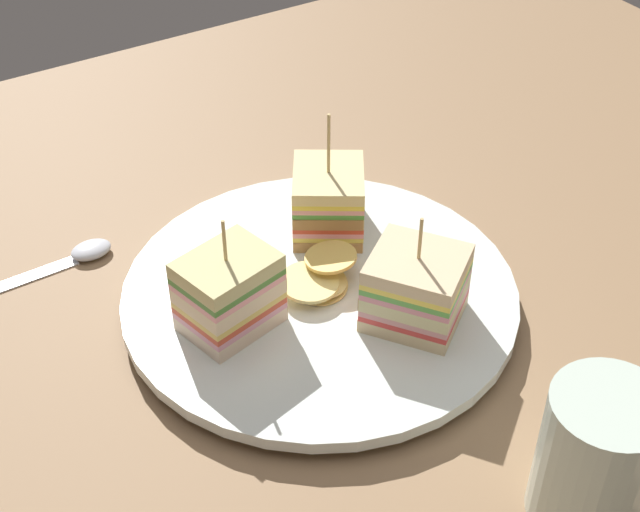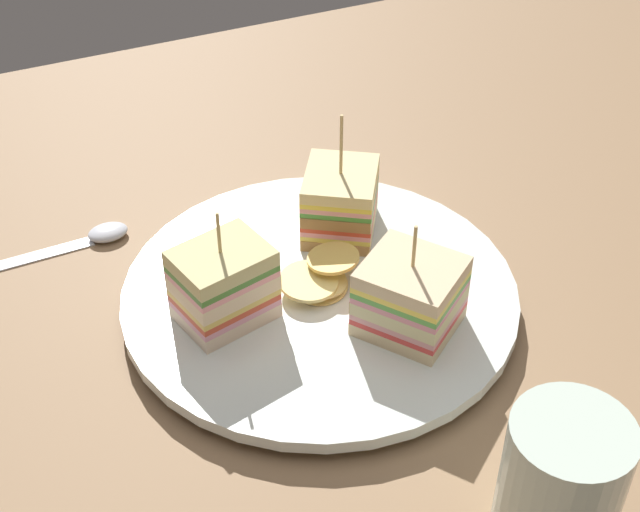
{
  "view_description": "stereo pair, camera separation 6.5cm",
  "coord_description": "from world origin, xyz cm",
  "px_view_note": "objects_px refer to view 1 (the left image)",
  "views": [
    {
      "loc": [
        26.24,
        42.71,
        45.52
      ],
      "look_at": [
        0.0,
        0.0,
        4.72
      ],
      "focal_mm": 51.82,
      "sensor_mm": 36.0,
      "label": 1
    },
    {
      "loc": [
        20.54,
        45.73,
        45.52
      ],
      "look_at": [
        0.0,
        0.0,
        4.72
      ],
      "focal_mm": 51.82,
      "sensor_mm": 36.0,
      "label": 2
    }
  ],
  "objects_px": {
    "sandwich_wedge_0": "(328,201)",
    "drinking_glass": "(594,467)",
    "plate": "(320,295)",
    "sandwich_wedge_1": "(229,293)",
    "chip_pile": "(318,274)",
    "sandwich_wedge_2": "(415,288)",
    "spoon": "(63,261)"
  },
  "relations": [
    {
      "from": "sandwich_wedge_0",
      "to": "plate",
      "type": "bearing_deg",
      "value": -4.45
    },
    {
      "from": "plate",
      "to": "drinking_glass",
      "type": "height_order",
      "value": "drinking_glass"
    },
    {
      "from": "chip_pile",
      "to": "sandwich_wedge_1",
      "type": "bearing_deg",
      "value": 3.16
    },
    {
      "from": "chip_pile",
      "to": "drinking_glass",
      "type": "bearing_deg",
      "value": 99.19
    },
    {
      "from": "chip_pile",
      "to": "plate",
      "type": "bearing_deg",
      "value": 83.9
    },
    {
      "from": "sandwich_wedge_1",
      "to": "sandwich_wedge_2",
      "type": "xyz_separation_m",
      "value": [
        -0.11,
        0.06,
        -0.0
      ]
    },
    {
      "from": "sandwich_wedge_2",
      "to": "plate",
      "type": "bearing_deg",
      "value": -2.74
    },
    {
      "from": "sandwich_wedge_1",
      "to": "spoon",
      "type": "bearing_deg",
      "value": 103.17
    },
    {
      "from": "sandwich_wedge_1",
      "to": "sandwich_wedge_2",
      "type": "bearing_deg",
      "value": -42.02
    },
    {
      "from": "chip_pile",
      "to": "spoon",
      "type": "relative_size",
      "value": 0.49
    },
    {
      "from": "plate",
      "to": "sandwich_wedge_0",
      "type": "height_order",
      "value": "sandwich_wedge_0"
    },
    {
      "from": "plate",
      "to": "sandwich_wedge_1",
      "type": "relative_size",
      "value": 3.2
    },
    {
      "from": "plate",
      "to": "sandwich_wedge_2",
      "type": "height_order",
      "value": "sandwich_wedge_2"
    },
    {
      "from": "chip_pile",
      "to": "drinking_glass",
      "type": "distance_m",
      "value": 0.24
    },
    {
      "from": "chip_pile",
      "to": "spoon",
      "type": "xyz_separation_m",
      "value": [
        0.14,
        -0.14,
        -0.02
      ]
    },
    {
      "from": "plate",
      "to": "drinking_glass",
      "type": "distance_m",
      "value": 0.24
    },
    {
      "from": "sandwich_wedge_1",
      "to": "spoon",
      "type": "height_order",
      "value": "sandwich_wedge_1"
    },
    {
      "from": "chip_pile",
      "to": "drinking_glass",
      "type": "relative_size",
      "value": 0.79
    },
    {
      "from": "sandwich_wedge_0",
      "to": "chip_pile",
      "type": "xyz_separation_m",
      "value": [
        0.04,
        0.05,
        -0.02
      ]
    },
    {
      "from": "sandwich_wedge_0",
      "to": "drinking_glass",
      "type": "relative_size",
      "value": 1.11
    },
    {
      "from": "plate",
      "to": "sandwich_wedge_1",
      "type": "xyz_separation_m",
      "value": [
        0.07,
        0.0,
        0.04
      ]
    },
    {
      "from": "plate",
      "to": "spoon",
      "type": "distance_m",
      "value": 0.2
    },
    {
      "from": "sandwich_wedge_0",
      "to": "sandwich_wedge_2",
      "type": "xyz_separation_m",
      "value": [
        0.0,
        0.12,
        0.0
      ]
    },
    {
      "from": "sandwich_wedge_1",
      "to": "sandwich_wedge_0",
      "type": "bearing_deg",
      "value": 13.02
    },
    {
      "from": "sandwich_wedge_0",
      "to": "spoon",
      "type": "relative_size",
      "value": 0.69
    },
    {
      "from": "plate",
      "to": "sandwich_wedge_0",
      "type": "bearing_deg",
      "value": -126.64
    },
    {
      "from": "chip_pile",
      "to": "sandwich_wedge_2",
      "type": "bearing_deg",
      "value": 121.4
    },
    {
      "from": "plate",
      "to": "sandwich_wedge_0",
      "type": "distance_m",
      "value": 0.08
    },
    {
      "from": "sandwich_wedge_2",
      "to": "drinking_glass",
      "type": "bearing_deg",
      "value": 143.68
    },
    {
      "from": "sandwich_wedge_1",
      "to": "drinking_glass",
      "type": "distance_m",
      "value": 0.26
    },
    {
      "from": "plate",
      "to": "sandwich_wedge_2",
      "type": "bearing_deg",
      "value": 123.28
    },
    {
      "from": "sandwich_wedge_0",
      "to": "sandwich_wedge_1",
      "type": "relative_size",
      "value": 1.14
    }
  ]
}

